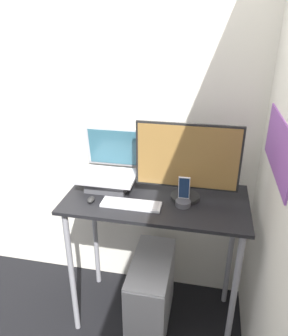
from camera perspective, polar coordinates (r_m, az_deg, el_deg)
The scene contains 8 objects.
wall_back at distance 2.02m, azimuth 3.98°, elevation 9.39°, with size 6.00×0.05×2.60m.
desk at distance 1.93m, azimuth 2.07°, elevation -8.74°, with size 1.03×0.51×0.91m.
laptop at distance 1.95m, azimuth -6.15°, elevation -1.07°, with size 0.34×0.28×0.33m.
monitor at distance 1.77m, azimuth 7.53°, elevation 0.96°, with size 0.56×0.16×0.44m.
keyboard at distance 1.78m, azimuth -2.25°, elevation -6.31°, with size 0.33×0.10×0.02m.
mouse at distance 1.84m, azimuth -9.21°, elevation -5.46°, with size 0.04×0.06×0.03m.
cell_phone at distance 1.78m, azimuth 6.86°, elevation -5.35°, with size 0.08×0.08×0.17m.
computer_tower at distance 2.22m, azimuth 1.22°, elevation -20.89°, with size 0.24×0.51×0.50m.
Camera 1 is at (0.26, -1.33, 1.84)m, focal length 35.00 mm.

